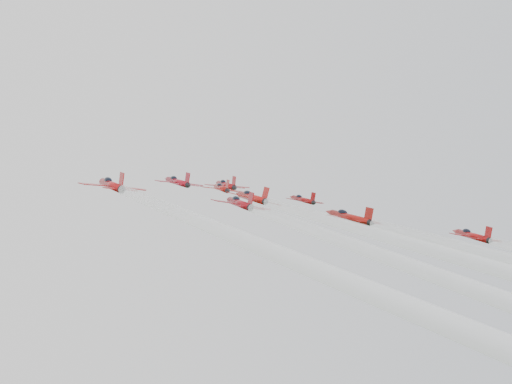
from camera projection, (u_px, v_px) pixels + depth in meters
name	position (u px, v px, depth m)	size (l,w,h in m)	color
jet_lead	(226.00, 185.00, 157.98)	(10.43, 13.76, 7.40)	#A10F14
jet_row2_left	(177.00, 182.00, 138.10)	(9.91, 13.07, 7.03)	maroon
jet_row2_center	(221.00, 188.00, 140.36)	(8.94, 11.80, 6.34)	#AA1410
jet_row2_right	(303.00, 199.00, 146.83)	(8.58, 11.32, 6.09)	maroon
jet_center	(402.00, 246.00, 77.18)	(10.48, 103.02, 50.06)	#AD1310
jet_rear_farleft	(194.00, 238.00, 55.67)	(9.72, 95.56, 46.44)	#A81013
jet_rear_left	(396.00, 260.00, 62.27)	(9.24, 90.88, 44.17)	maroon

